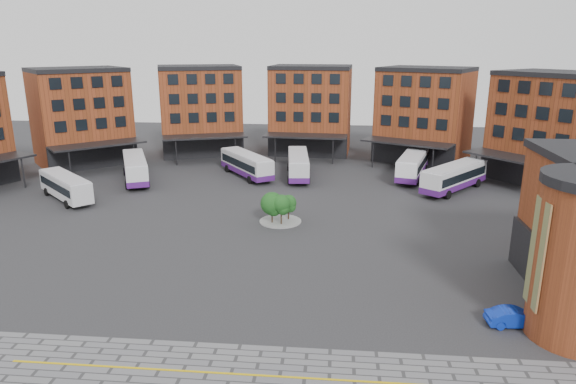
# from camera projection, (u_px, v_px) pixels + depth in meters

# --- Properties ---
(ground) EXTENTS (160.00, 160.00, 0.00)m
(ground) POSITION_uv_depth(u_px,v_px,m) (241.00, 269.00, 42.55)
(ground) COLOR #28282B
(ground) RESTS_ON ground
(yellow_line) EXTENTS (26.00, 0.15, 0.02)m
(yellow_line) POSITION_uv_depth(u_px,v_px,m) (231.00, 374.00, 28.97)
(yellow_line) COLOR gold
(yellow_line) RESTS_ON paving_zone
(main_building) EXTENTS (94.14, 42.48, 14.60)m
(main_building) POSITION_uv_depth(u_px,v_px,m) (254.00, 118.00, 77.57)
(main_building) COLOR brown
(main_building) RESTS_ON ground
(tree_island) EXTENTS (4.40, 4.40, 3.36)m
(tree_island) POSITION_uv_depth(u_px,v_px,m) (278.00, 206.00, 52.88)
(tree_island) COLOR gray
(tree_island) RESTS_ON ground
(bus_a) EXTENTS (9.59, 9.08, 3.04)m
(bus_a) POSITION_uv_depth(u_px,v_px,m) (65.00, 185.00, 60.94)
(bus_a) COLOR silver
(bus_a) RESTS_ON ground
(bus_b) EXTENTS (7.41, 12.09, 3.38)m
(bus_b) POSITION_uv_depth(u_px,v_px,m) (135.00, 168.00, 69.40)
(bus_b) COLOR silver
(bus_b) RESTS_ON ground
(bus_c) EXTENTS (8.98, 11.08, 3.29)m
(bus_c) POSITION_uv_depth(u_px,v_px,m) (246.00, 164.00, 71.80)
(bus_c) COLOR silver
(bus_c) RESTS_ON ground
(bus_d) EXTENTS (3.84, 11.98, 3.32)m
(bus_d) POSITION_uv_depth(u_px,v_px,m) (298.00, 164.00, 71.60)
(bus_d) COLOR silver
(bus_d) RESTS_ON ground
(bus_e) EXTENTS (6.06, 12.48, 3.43)m
(bus_e) POSITION_uv_depth(u_px,v_px,m) (413.00, 165.00, 71.17)
(bus_e) COLOR white
(bus_e) RESTS_ON ground
(bus_f) EXTENTS (9.85, 10.96, 3.38)m
(bus_f) POSITION_uv_depth(u_px,v_px,m) (454.00, 177.00, 64.73)
(bus_f) COLOR white
(bus_f) RESTS_ON ground
(blue_car) EXTENTS (3.86, 1.63, 1.24)m
(blue_car) POSITION_uv_depth(u_px,v_px,m) (515.00, 317.00, 33.79)
(blue_car) COLOR #0E2EB8
(blue_car) RESTS_ON ground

